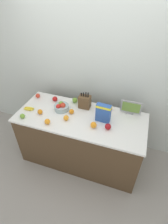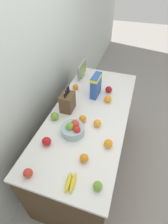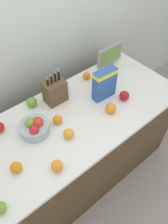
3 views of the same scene
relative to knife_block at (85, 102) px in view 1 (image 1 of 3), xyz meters
name	(u,v)px [view 1 (image 1 of 3)]	position (x,y,z in m)	size (l,w,h in m)	color
ground_plane	(81,156)	(0.02, -0.24, -1.00)	(14.00, 14.00, 0.00)	gray
wall_back	(94,73)	(0.02, 0.37, 0.30)	(9.00, 0.06, 2.60)	silver
counter	(81,139)	(0.02, -0.24, -0.55)	(1.86, 0.80, 0.90)	#4C3823
knife_block	(85,102)	(0.00, 0.00, 0.00)	(0.17, 0.13, 0.30)	brown
small_monitor	(131,107)	(0.68, 0.06, 0.01)	(0.29, 0.03, 0.21)	gray
cereal_box	(103,112)	(0.34, -0.22, 0.05)	(0.20, 0.09, 0.27)	#2D56A8
fruit_bowl	(62,107)	(-0.30, -0.18, -0.05)	(0.22, 0.22, 0.13)	#99B2B7
banana_bunch	(29,109)	(-0.77, -0.33, -0.08)	(0.17, 0.09, 0.03)	yellow
apple_front	(108,127)	(0.44, -0.36, -0.06)	(0.08, 0.08, 0.08)	#A31419
apple_near_bananas	(75,100)	(-0.19, 0.07, -0.06)	(0.08, 0.08, 0.08)	#6B9E33
apple_leftmost	(22,116)	(-0.75, -0.53, -0.07)	(0.07, 0.07, 0.07)	#6B9E33
apple_rightmost	(55,99)	(-0.50, 0.00, -0.06)	(0.08, 0.08, 0.08)	red
apple_middle	(38,96)	(-0.81, 0.00, -0.06)	(0.07, 0.07, 0.07)	red
orange_front_center	(110,108)	(0.38, 0.05, -0.06)	(0.07, 0.07, 0.07)	orange
orange_mid_left	(72,112)	(-0.13, -0.21, -0.06)	(0.07, 0.07, 0.07)	orange
orange_near_bowl	(40,112)	(-0.56, -0.37, -0.06)	(0.07, 0.07, 0.07)	orange
orange_front_right	(47,122)	(-0.35, -0.52, -0.06)	(0.08, 0.08, 0.08)	orange
orange_by_cereal	(94,125)	(0.26, -0.39, -0.06)	(0.08, 0.08, 0.08)	orange
orange_front_left	(66,118)	(-0.15, -0.37, -0.06)	(0.08, 0.08, 0.08)	orange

